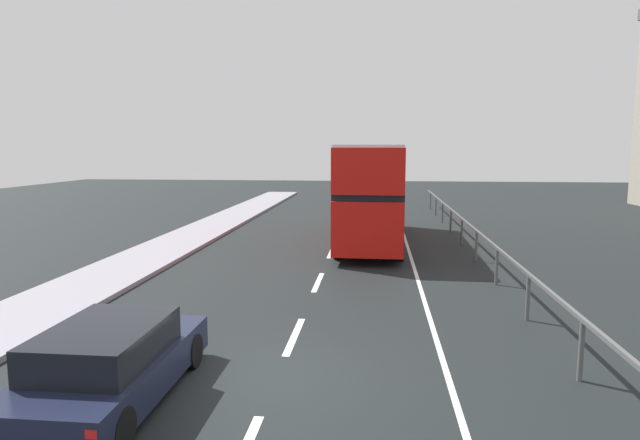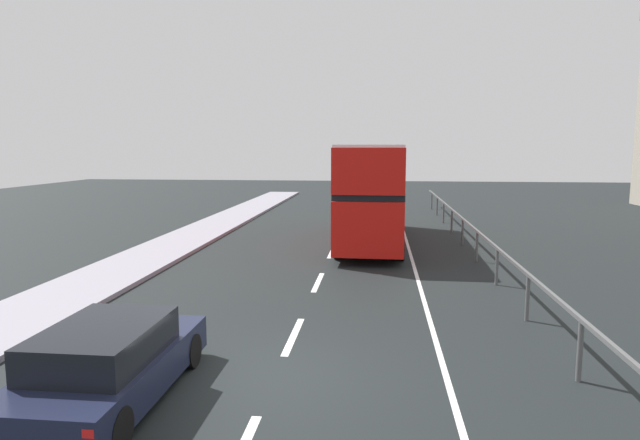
# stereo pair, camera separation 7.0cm
# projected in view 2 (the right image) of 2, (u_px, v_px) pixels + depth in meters

# --- Properties ---
(ground_plane) EXTENTS (73.72, 120.00, 0.10)m
(ground_plane) POSITION_uv_depth(u_px,v_px,m) (276.00, 376.00, 10.19)
(ground_plane) COLOR black
(lane_paint_markings) EXTENTS (3.27, 46.00, 0.01)m
(lane_paint_markings) POSITION_uv_depth(u_px,v_px,m) (379.00, 275.00, 18.08)
(lane_paint_markings) COLOR silver
(lane_paint_markings) RESTS_ON ground
(bridge_side_railing) EXTENTS (0.10, 42.00, 1.18)m
(bridge_side_railing) POSITION_uv_depth(u_px,v_px,m) (486.00, 245.00, 18.35)
(bridge_side_railing) COLOR #515253
(bridge_side_railing) RESTS_ON ground
(double_decker_bus_red) EXTENTS (2.82, 10.81, 4.28)m
(double_decker_bus_red) POSITION_uv_depth(u_px,v_px,m) (373.00, 191.00, 24.01)
(double_decker_bus_red) COLOR red
(double_decker_bus_red) RESTS_ON ground
(hatchback_car_near) EXTENTS (1.90, 4.39, 1.35)m
(hatchback_car_near) POSITION_uv_depth(u_px,v_px,m) (109.00, 364.00, 8.98)
(hatchback_car_near) COLOR #191D34
(hatchback_car_near) RESTS_ON ground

